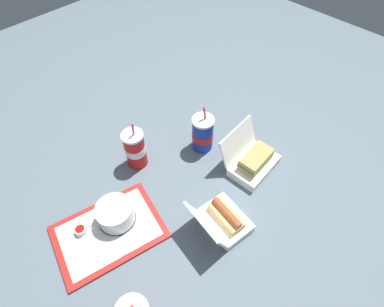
% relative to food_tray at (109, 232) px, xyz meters
% --- Properties ---
extents(ground_plane, '(3.20, 3.20, 0.00)m').
position_rel_food_tray_xyz_m(ground_plane, '(0.39, 0.04, -0.01)').
color(ground_plane, slate).
extents(food_tray, '(0.42, 0.34, 0.01)m').
position_rel_food_tray_xyz_m(food_tray, '(0.00, 0.00, 0.00)').
color(food_tray, red).
rests_on(food_tray, ground_plane).
extents(cake_container, '(0.13, 0.13, 0.08)m').
position_rel_food_tray_xyz_m(cake_container, '(0.05, 0.01, 0.05)').
color(cake_container, black).
rests_on(cake_container, food_tray).
extents(ketchup_cup, '(0.04, 0.04, 0.02)m').
position_rel_food_tray_xyz_m(ketchup_cup, '(-0.07, 0.07, 0.02)').
color(ketchup_cup, white).
rests_on(ketchup_cup, food_tray).
extents(napkin_stack, '(0.13, 0.13, 0.00)m').
position_rel_food_tray_xyz_m(napkin_stack, '(-0.04, -0.05, 0.01)').
color(napkin_stack, white).
rests_on(napkin_stack, food_tray).
extents(plastic_fork, '(0.09, 0.09, 0.00)m').
position_rel_food_tray_xyz_m(plastic_fork, '(-0.02, 0.05, 0.01)').
color(plastic_fork, white).
rests_on(plastic_fork, food_tray).
extents(clamshell_hotdog_front, '(0.21, 0.20, 0.16)m').
position_rel_food_tray_xyz_m(clamshell_hotdog_front, '(0.31, -0.27, 0.03)').
color(clamshell_hotdog_front, white).
rests_on(clamshell_hotdog_front, ground_plane).
extents(clamshell_sandwich_back, '(0.22, 0.20, 0.16)m').
position_rel_food_tray_xyz_m(clamshell_sandwich_back, '(0.59, -0.19, 0.04)').
color(clamshell_sandwich_back, white).
rests_on(clamshell_sandwich_back, ground_plane).
extents(soda_cup_center, '(0.09, 0.09, 0.22)m').
position_rel_food_tray_xyz_m(soda_cup_center, '(0.53, 0.04, 0.07)').
color(soda_cup_center, '#1938B7').
rests_on(soda_cup_center, ground_plane).
extents(soda_cup_back, '(0.09, 0.09, 0.23)m').
position_rel_food_tray_xyz_m(soda_cup_back, '(0.27, 0.17, 0.08)').
color(soda_cup_back, red).
rests_on(soda_cup_back, ground_plane).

